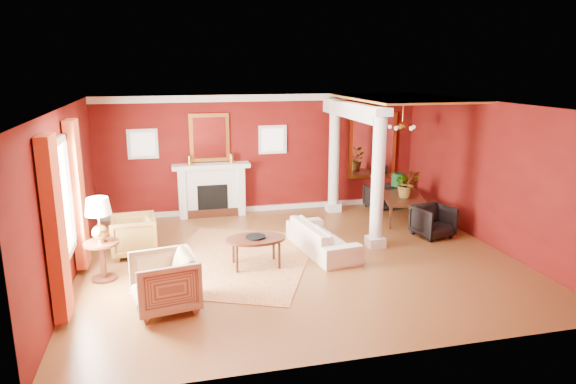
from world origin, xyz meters
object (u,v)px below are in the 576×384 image
object	(u,v)px
armchair_stripe	(164,280)
coffee_table	(256,240)
side_table	(100,226)
dining_table	(404,201)
armchair_leopard	(133,234)
sofa	(322,233)

from	to	relation	value
armchair_stripe	coffee_table	world-z (taller)	armchair_stripe
armchair_stripe	coffee_table	distance (m)	2.11
coffee_table	armchair_stripe	bearing A→B (deg)	-140.54
armchair_stripe	side_table	world-z (taller)	side_table
armchair_stripe	side_table	bearing A→B (deg)	-153.73
dining_table	armchair_leopard	bearing A→B (deg)	114.67
coffee_table	dining_table	size ratio (longest dim) A/B	0.67
sofa	side_table	world-z (taller)	side_table
sofa	dining_table	distance (m)	2.97
coffee_table	sofa	bearing A→B (deg)	17.84
dining_table	armchair_stripe	bearing A→B (deg)	137.71
armchair_leopard	dining_table	world-z (taller)	dining_table
armchair_leopard	sofa	bearing A→B (deg)	75.52
armchair_stripe	sofa	bearing A→B (deg)	110.19
armchair_leopard	armchair_stripe	distance (m)	2.55
armchair_leopard	dining_table	bearing A→B (deg)	94.73
coffee_table	dining_table	xyz separation A→B (m)	(3.92, 2.04, -0.05)
coffee_table	dining_table	world-z (taller)	dining_table
armchair_stripe	coffee_table	size ratio (longest dim) A/B	0.86
sofa	armchair_leopard	world-z (taller)	armchair_leopard
armchair_leopard	coffee_table	distance (m)	2.48
armchair_leopard	armchair_stripe	bearing A→B (deg)	9.24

